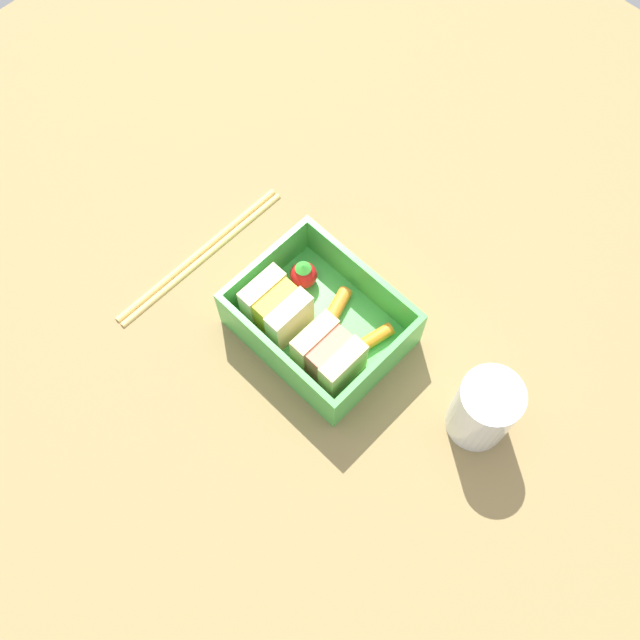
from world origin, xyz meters
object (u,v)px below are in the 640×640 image
object	(u,v)px
carrot_stick_far_left	(371,340)
strawberry_far_left	(303,274)
sandwich_center_left	(277,308)
chopstick_pair	(201,254)
sandwich_left	(329,356)
carrot_stick_left	(333,306)
drinking_glass	(484,409)

from	to	relation	value
carrot_stick_far_left	strawberry_far_left	size ratio (longest dim) A/B	1.39
sandwich_center_left	chopstick_pair	bearing A→B (deg)	0.88
sandwich_left	sandwich_center_left	xyz separation A→B (cm)	(6.98, 0.00, 0.00)
chopstick_pair	carrot_stick_left	bearing A→B (deg)	-161.68
sandwich_center_left	sandwich_left	bearing A→B (deg)	180.00
carrot_stick_left	chopstick_pair	xyz separation A→B (cm)	(14.65, 4.85, -1.55)
sandwich_left	drinking_glass	xyz separation A→B (cm)	(-13.60, -5.92, 0.32)
strawberry_far_left	chopstick_pair	distance (cm)	11.71
strawberry_far_left	sandwich_center_left	bearing A→B (deg)	103.97
sandwich_center_left	carrot_stick_far_left	distance (cm)	9.69
carrot_stick_left	chopstick_pair	distance (cm)	15.51
carrot_stick_far_left	chopstick_pair	xyz separation A→B (cm)	(19.81, 4.80, -1.50)
carrot_stick_left	drinking_glass	size ratio (longest dim) A/B	0.54
carrot_stick_far_left	drinking_glass	world-z (taller)	drinking_glass
sandwich_left	strawberry_far_left	bearing A→B (deg)	-30.48
carrot_stick_far_left	strawberry_far_left	xyz separation A→B (cm)	(9.48, -0.19, 0.85)
chopstick_pair	sandwich_center_left	bearing A→B (deg)	-179.12
carrot_stick_far_left	carrot_stick_left	bearing A→B (deg)	-0.53
sandwich_center_left	drinking_glass	world-z (taller)	drinking_glass
carrot_stick_far_left	strawberry_far_left	world-z (taller)	strawberry_far_left
carrot_stick_left	chopstick_pair	size ratio (longest dim) A/B	0.21
sandwich_left	carrot_stick_far_left	distance (cm)	5.19
carrot_stick_left	strawberry_far_left	size ratio (longest dim) A/B	1.34
carrot_stick_far_left	carrot_stick_left	xyz separation A→B (cm)	(5.15, -0.05, 0.05)
sandwich_left	drinking_glass	distance (cm)	14.84
sandwich_left	chopstick_pair	bearing A→B (deg)	0.55
sandwich_center_left	drinking_glass	bearing A→B (deg)	-163.96
carrot_stick_left	strawberry_far_left	xyz separation A→B (cm)	(4.32, -0.14, 0.80)
sandwich_center_left	carrot_stick_far_left	xyz separation A→B (cm)	(-8.28, -4.63, -1.97)
chopstick_pair	drinking_glass	world-z (taller)	drinking_glass
carrot_stick_far_left	chopstick_pair	world-z (taller)	carrot_stick_far_left
sandwich_center_left	strawberry_far_left	bearing A→B (deg)	-76.03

